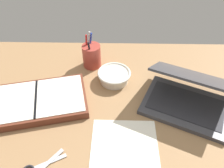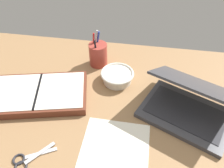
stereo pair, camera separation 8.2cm
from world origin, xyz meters
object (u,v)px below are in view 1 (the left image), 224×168
Objects in this scene: laptop at (189,96)px; bowl at (114,76)px; planner at (37,101)px; pen_cup at (92,56)px.

bowl is at bearing 179.62° from laptop.
bowl is at bearing 12.78° from planner.
laptop is 30.67cm from bowl.
bowl is 0.87× the size of pen_cup.
laptop is 2.76× the size of bowl.
pen_cup is 0.39× the size of planner.
bowl is (-27.79, 12.82, -1.91)cm from laptop.
pen_cup is 31.10cm from planner.
bowl is at bearing -45.28° from pen_cup.
laptop is 0.94× the size of planner.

